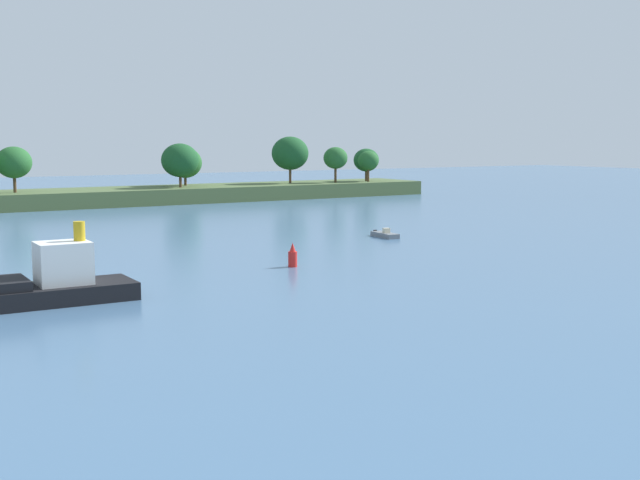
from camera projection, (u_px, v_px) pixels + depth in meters
treeline_island at (204, 184)px, 131.14m from camera, size 80.21×13.53×10.46m
tugboat at (56, 282)px, 49.06m from camera, size 9.26×4.19×4.90m
fishing_skiff at (385, 235)px, 82.02m from camera, size 1.66×4.09×0.97m
channel_buoy_red at (293, 257)px, 62.83m from camera, size 0.70×0.70×1.90m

